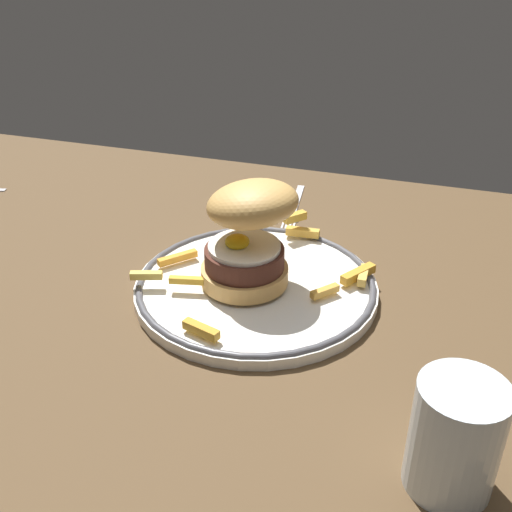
{
  "coord_description": "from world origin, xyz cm",
  "views": [
    {
      "loc": [
        21.15,
        -50.25,
        36.9
      ],
      "look_at": [
        3.93,
        3.33,
        4.6
      ],
      "focal_mm": 42.85,
      "sensor_mm": 36.0,
      "label": 1
    }
  ],
  "objects": [
    {
      "name": "burger",
      "position": [
        3.08,
        3.48,
        7.35
      ],
      "size": [
        13.64,
        13.38,
        11.85
      ],
      "color": "tan",
      "rests_on": "dinner_plate"
    },
    {
      "name": "fork",
      "position": [
        2.42,
        25.62,
        0.18
      ],
      "size": [
        3.07,
        14.46,
        0.36
      ],
      "color": "silver",
      "rests_on": "ground_plane"
    },
    {
      "name": "water_glass",
      "position": [
        25.05,
        -16.64,
        4.06
      ],
      "size": [
        6.44,
        6.44,
        9.03
      ],
      "color": "silver",
      "rests_on": "ground_plane"
    },
    {
      "name": "ground_plane",
      "position": [
        0.0,
        0.0,
        -2.0
      ],
      "size": [
        127.63,
        80.0,
        4.0
      ],
      "primitive_type": "cube",
      "color": "#513C24"
    },
    {
      "name": "fries_pile",
      "position": [
        5.39,
        5.41,
        2.36
      ],
      "size": [
        24.75,
        24.68,
        2.91
      ],
      "color": "#C58B25",
      "rests_on": "dinner_plate"
    },
    {
      "name": "dinner_plate",
      "position": [
        3.93,
        3.33,
        0.84
      ],
      "size": [
        26.5,
        26.5,
        1.6
      ],
      "color": "white",
      "rests_on": "ground_plane"
    }
  ]
}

